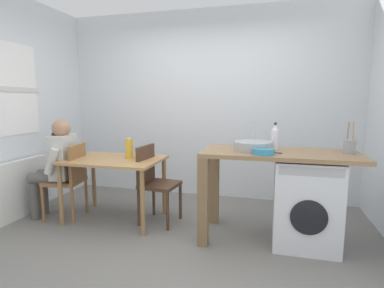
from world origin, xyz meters
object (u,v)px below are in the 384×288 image
Objects in this scene: chair_opposite at (154,179)px; utensil_crock at (349,146)px; chair_person_seat at (70,177)px; bottle_tall_green at (275,138)px; dining_table at (114,167)px; seated_person at (56,163)px; vase at (129,148)px; mixing_bowl at (263,151)px; washing_machine at (305,202)px.

utensil_crock reaches higher than chair_opposite.
chair_person_seat is 3.24× the size of bottle_tall_green.
seated_person is at bearing -170.88° from dining_table.
seated_person is 4.01× the size of utensil_crock.
chair_person_seat is 3.87× the size of vase.
chair_opposite is at bearing 177.39° from bottle_tall_green.
chair_opposite is at bearing 164.24° from mixing_bowl.
seated_person is at bearing 90.00° from chair_person_seat.
seated_person is 2.84m from washing_machine.
chair_opposite is 0.75× the size of seated_person.
bottle_tall_green is (-0.31, 0.09, 0.62)m from washing_machine.
bottle_tall_green is at bearing 164.01° from washing_machine.
utensil_crock is at bearing -97.87° from chair_person_seat.
utensil_crock reaches higher than chair_person_seat.
washing_machine is at bearing -171.90° from utensil_crock.
chair_person_seat is at bearing -170.79° from dining_table.
washing_machine is at bearing 25.46° from mixing_bowl.
washing_machine is (2.83, 0.02, -0.24)m from seated_person.
bottle_tall_green is 0.68m from utensil_crock.
chair_person_seat is 0.23m from seated_person.
chair_opposite is at bearing 6.89° from dining_table.
dining_table is 3.67× the size of utensil_crock.
seated_person is 5.89× the size of mixing_bowl.
mixing_bowl reaches higher than chair_person_seat.
vase reaches higher than chair_person_seat.
mixing_bowl is at bearing -162.29° from utensil_crock.
chair_person_seat is 0.75× the size of seated_person.
utensil_crock is (2.02, -0.10, 0.48)m from chair_opposite.
chair_opposite is 1.05× the size of washing_machine.
dining_table is at bearing 179.89° from bottle_tall_green.
seated_person is 2.44m from mixing_bowl.
mixing_bowl is (2.41, -0.18, 0.28)m from seated_person.
chair_opposite reaches higher than washing_machine.
chair_person_seat is 4.42× the size of mixing_bowl.
dining_table is 0.72m from seated_person.
chair_person_seat is 2.42m from bottle_tall_green.
bottle_tall_green reaches higher than chair_person_seat.
utensil_crock is at bearing 8.10° from washing_machine.
chair_opposite is at bearing -7.42° from vase.
bottle_tall_green is 0.93× the size of utensil_crock.
dining_table is at bearing -89.67° from seated_person.
bottle_tall_green is at bearing -3.56° from vase.
seated_person is 5.16× the size of vase.
vase is (-1.97, 0.19, 0.43)m from washing_machine.
chair_person_seat is 3.00× the size of utensil_crock.
bottle_tall_green is 0.32m from mixing_bowl.
chair_person_seat is 1.05× the size of washing_machine.
mixing_bowl is 0.82m from utensil_crock.
mixing_bowl reaches higher than chair_opposite.
bottle_tall_green reaches higher than washing_machine.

